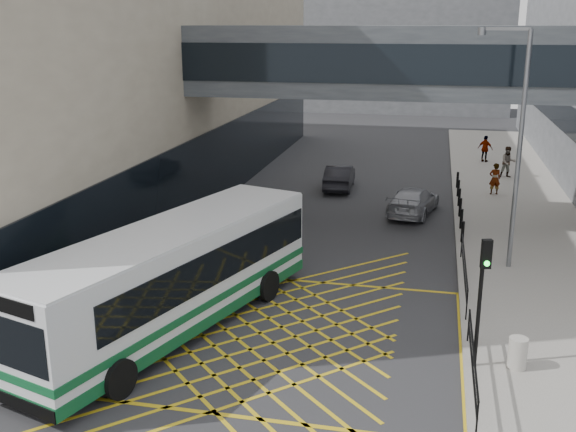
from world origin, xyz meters
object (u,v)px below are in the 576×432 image
Objects in this scene: pedestrian_a at (495,179)px; car_silver at (413,200)px; litter_bin at (518,353)px; pedestrian_b at (508,162)px; car_white at (82,349)px; street_lamp at (515,135)px; traffic_light at (482,285)px; bus at (175,275)px; pedestrian_c at (485,149)px; car_dark at (340,177)px.

car_silver is at bearing 32.42° from pedestrian_a.
pedestrian_b is at bearing 85.65° from litter_bin.
car_white is 16.55m from street_lamp.
traffic_light is at bearing -171.87° from car_white.
bus is at bearing -119.27° from street_lamp.
car_dark is at bearing 75.24° from pedestrian_c.
car_white is (-1.40, -3.23, -1.03)m from bus.
traffic_light reaches higher than car_dark.
car_dark is at bearing 149.09° from street_lamp.
pedestrian_a is 9.07m from pedestrian_c.
pedestrian_c is (0.80, 28.83, 0.44)m from litter_bin.
traffic_light reaches higher than pedestrian_b.
traffic_light reaches higher than car_silver.
bus is 2.73× the size of car_dark.
car_white is 2.45× the size of pedestrian_b.
traffic_light is (6.61, -20.09, 1.86)m from car_dark.
car_dark is 12.34m from pedestrian_c.
car_white is at bearing -167.40° from litter_bin.
street_lamp reaches higher than pedestrian_b.
pedestrian_a is (0.77, 19.76, 0.42)m from litter_bin.
car_silver is 2.62× the size of pedestrian_c.
car_white is 29.86m from pedestrian_b.
car_silver is at bearing 83.16° from bus.
traffic_light is at bearing 70.53° from pedestrian_a.
car_white is 1.04× the size of car_dark.
traffic_light is (8.91, -0.89, 0.79)m from bus.
traffic_light reaches higher than bus.
pedestrian_a is (8.46, -0.13, 0.33)m from car_dark.
pedestrian_a is at bearing 87.77° from litter_bin.
pedestrian_c is at bearing -96.47° from car_silver.
car_silver is 14.10m from pedestrian_c.
car_white is 22.74m from car_dark.
car_silver is at bearing 101.49° from pedestrian_c.
pedestrian_b is at bearing 67.24° from traffic_light.
pedestrian_a is (0.44, 11.52, -4.16)m from street_lamp.
street_lamp is 4.74× the size of pedestrian_b.
pedestrian_b is (1.84, 24.22, 0.49)m from litter_bin.
bus is 2.60× the size of car_silver.
pedestrian_a is at bearing -115.19° from pedestrian_b.
car_dark is 2.36× the size of pedestrian_b.
litter_bin is 0.51× the size of pedestrian_a.
car_silver is at bearing -118.76° from car_white.
bus is at bearing 158.35° from traffic_light.
bus reaches higher than pedestrian_a.
car_silver is 0.52× the size of street_lamp.
car_dark is (3.70, 22.43, -0.04)m from car_white.
car_silver is 1.25× the size of traffic_light.
car_white is at bearing -127.98° from pedestrian_b.
bus is 8.99m from traffic_light.
street_lamp is at bearing -107.06° from pedestrian_b.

